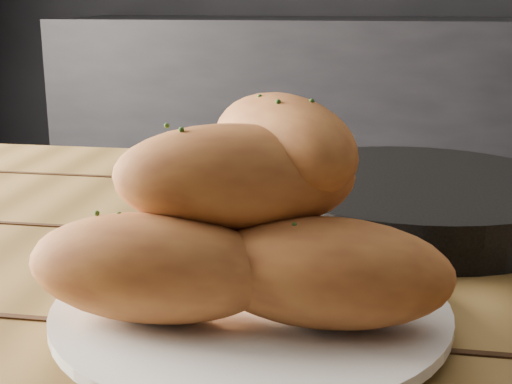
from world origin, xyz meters
name	(u,v)px	position (x,y,z in m)	size (l,w,h in m)	color
counter	(460,150)	(0.00, 1.70, 0.45)	(2.80, 0.60, 0.90)	black
plate	(251,313)	(-0.37, -0.41, 0.76)	(0.27, 0.27, 0.02)	white
bread_rolls	(249,218)	(-0.37, -0.40, 0.83)	(0.27, 0.22, 0.14)	#B87133
skillet	(416,199)	(-0.25, -0.15, 0.77)	(0.45, 0.31, 0.05)	black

